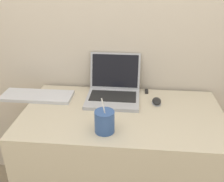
# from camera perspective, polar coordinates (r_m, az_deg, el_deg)

# --- Properties ---
(wall_back) EXTENTS (7.00, 0.04, 2.50)m
(wall_back) POSITION_cam_1_polar(r_m,az_deg,el_deg) (1.64, 3.40, 16.98)
(wall_back) COLOR beige
(wall_back) RESTS_ON ground_plane
(desk) EXTENTS (1.12, 0.63, 0.76)m
(desk) POSITION_cam_1_polar(r_m,az_deg,el_deg) (1.69, 2.06, -15.82)
(desk) COLOR beige
(desk) RESTS_ON ground_plane
(laptop) EXTENTS (0.32, 0.33, 0.24)m
(laptop) POSITION_cam_1_polar(r_m,az_deg,el_deg) (1.61, 0.34, 0.41)
(laptop) COLOR #ADADB2
(laptop) RESTS_ON desk
(drink_cup) EXTENTS (0.10, 0.10, 0.19)m
(drink_cup) POSITION_cam_1_polar(r_m,az_deg,el_deg) (1.28, -1.64, -6.60)
(drink_cup) COLOR #33518C
(drink_cup) RESTS_ON desk
(computer_mouse) EXTENTS (0.06, 0.09, 0.03)m
(computer_mouse) POSITION_cam_1_polar(r_m,az_deg,el_deg) (1.57, 9.69, -2.25)
(computer_mouse) COLOR #B2B2B7
(computer_mouse) RESTS_ON desk
(external_keyboard) EXTENTS (0.43, 0.16, 0.02)m
(external_keyboard) POSITION_cam_1_polar(r_m,az_deg,el_deg) (1.68, -15.97, -1.03)
(external_keyboard) COLOR silver
(external_keyboard) RESTS_ON desk
(usb_stick) EXTENTS (0.02, 0.06, 0.01)m
(usb_stick) POSITION_cam_1_polar(r_m,az_deg,el_deg) (1.71, 7.54, -0.07)
(usb_stick) COLOR black
(usb_stick) RESTS_ON desk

